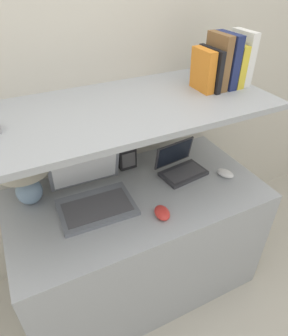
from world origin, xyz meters
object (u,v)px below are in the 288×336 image
at_px(second_mouse, 225,173).
at_px(book_yellow, 233,65).
at_px(book_orange, 203,70).
at_px(table_lamp, 23,169).
at_px(book_black, 210,69).
at_px(laptop_large, 93,194).
at_px(laptop_small, 180,167).
at_px(book_brown, 217,62).
at_px(book_navy, 226,61).
at_px(computer_mouse, 162,213).
at_px(router_box, 126,157).
at_px(book_white, 241,58).

xyz_separation_m(second_mouse, book_yellow, (0.06, 0.15, 0.55)).
relative_size(book_yellow, book_orange, 1.02).
bearing_deg(table_lamp, book_black, -6.67).
distance_m(table_lamp, laptop_large, 0.34).
distance_m(book_yellow, book_orange, 0.18).
xyz_separation_m(laptop_small, book_brown, (0.17, 0.01, 0.55)).
bearing_deg(second_mouse, laptop_large, 170.81).
bearing_deg(book_navy, book_brown, 180.00).
distance_m(computer_mouse, book_orange, 0.70).
xyz_separation_m(router_box, book_black, (0.37, -0.18, 0.50)).
height_order(laptop_small, book_black, book_black).
relative_size(book_brown, book_orange, 1.30).
relative_size(computer_mouse, router_box, 0.87).
distance_m(router_box, book_navy, 0.72).
distance_m(laptop_large, second_mouse, 0.73).
xyz_separation_m(second_mouse, book_brown, (-0.04, 0.15, 0.57)).
bearing_deg(laptop_large, book_white, 2.37).
bearing_deg(second_mouse, book_yellow, 68.44).
height_order(table_lamp, book_navy, book_navy).
distance_m(laptop_small, book_orange, 0.53).
relative_size(book_navy, book_brown, 0.99).
bearing_deg(book_white, computer_mouse, -154.96).
height_order(book_white, book_orange, book_white).
bearing_deg(laptop_large, router_box, 38.24).
bearing_deg(book_orange, book_white, 0.00).
relative_size(laptop_large, book_white, 1.47).
bearing_deg(book_orange, laptop_small, -173.59).
xyz_separation_m(computer_mouse, book_orange, (0.35, 0.27, 0.54)).
xyz_separation_m(router_box, book_brown, (0.41, -0.18, 0.53)).
bearing_deg(laptop_large, book_black, 3.05).
height_order(book_brown, book_orange, book_brown).
xyz_separation_m(laptop_large, book_navy, (0.74, 0.03, 0.54)).
distance_m(second_mouse, book_navy, 0.59).
bearing_deg(book_white, book_yellow, 180.00).
xyz_separation_m(book_yellow, book_navy, (-0.05, 0.00, 0.03)).
bearing_deg(computer_mouse, book_yellow, 26.96).
bearing_deg(router_box, laptop_small, -37.53).
bearing_deg(book_brown, book_black, -180.00).
height_order(table_lamp, book_white, book_white).
xyz_separation_m(laptop_large, laptop_small, (0.52, 0.02, -0.01)).
bearing_deg(laptop_large, book_brown, 2.88).
bearing_deg(book_yellow, table_lamp, 174.20).
relative_size(table_lamp, laptop_large, 0.81).
height_order(laptop_large, book_white, book_white).
relative_size(table_lamp, book_brown, 1.18).
distance_m(computer_mouse, book_yellow, 0.80).
relative_size(laptop_small, book_yellow, 1.35).
height_order(laptop_small, book_yellow, book_yellow).
height_order(laptop_large, book_brown, book_brown).
bearing_deg(book_orange, book_black, 0.00).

